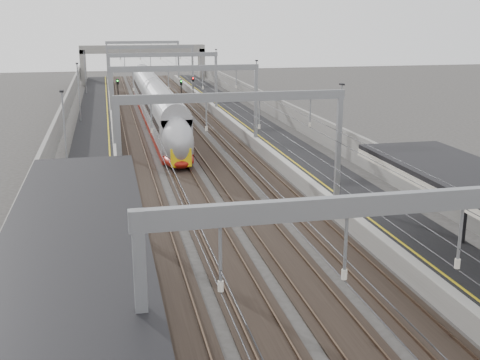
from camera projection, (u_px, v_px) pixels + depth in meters
name	position (u px, v px, depth m)	size (l,w,h in m)	color
platform_left	(96.00, 143.00, 54.83)	(4.00, 120.00, 1.00)	black
platform_right	(265.00, 136.00, 58.18)	(4.00, 120.00, 1.00)	black
tracks	(183.00, 144.00, 56.62)	(11.40, 140.00, 0.20)	black
overhead_line	(173.00, 73.00, 61.27)	(13.00, 140.00, 6.60)	gray
canopy_left	(65.00, 304.00, 14.04)	(4.40, 30.00, 4.24)	black
overbridge	(143.00, 54.00, 107.08)	(22.00, 2.20, 6.90)	gray
wall_left	(58.00, 133.00, 53.87)	(0.30, 120.00, 3.20)	gray
wall_right	(297.00, 124.00, 58.56)	(0.30, 120.00, 3.20)	gray
train	(157.00, 108.00, 65.93)	(2.54, 46.34, 4.03)	maroon
signal_green	(118.00, 87.00, 82.42)	(0.32, 0.32, 3.48)	black
signal_red_near	(181.00, 87.00, 81.70)	(0.32, 0.32, 3.48)	black
signal_red_far	(193.00, 84.00, 85.92)	(0.32, 0.32, 3.48)	black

